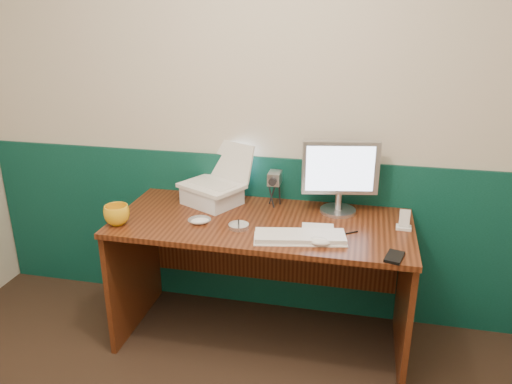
% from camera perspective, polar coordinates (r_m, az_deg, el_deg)
% --- Properties ---
extents(back_wall, '(3.50, 0.04, 2.50)m').
position_cam_1_polar(back_wall, '(2.92, -0.42, 8.87)').
color(back_wall, beige).
rests_on(back_wall, ground).
extents(wainscot, '(3.48, 0.02, 1.00)m').
position_cam_1_polar(wainscot, '(3.14, -0.44, -4.70)').
color(wainscot, '#073228').
rests_on(wainscot, ground).
extents(desk, '(1.60, 0.70, 0.75)m').
position_cam_1_polar(desk, '(2.87, 0.66, -10.18)').
color(desk, '#361609').
rests_on(desk, ground).
extents(laptop_riser, '(0.37, 0.35, 0.10)m').
position_cam_1_polar(laptop_riser, '(2.92, -5.05, -0.42)').
color(laptop_riser, silver).
rests_on(laptop_riser, desk).
extents(laptop, '(0.42, 0.38, 0.28)m').
position_cam_1_polar(laptop, '(2.85, -5.17, 3.14)').
color(laptop, white).
rests_on(laptop, laptop_riser).
extents(monitor, '(0.43, 0.19, 0.42)m').
position_cam_1_polar(monitor, '(2.77, 9.56, 1.70)').
color(monitor, silver).
rests_on(monitor, desk).
extents(keyboard, '(0.46, 0.23, 0.03)m').
position_cam_1_polar(keyboard, '(2.49, 5.05, -5.18)').
color(keyboard, white).
rests_on(keyboard, desk).
extents(mouse_right, '(0.12, 0.07, 0.04)m').
position_cam_1_polar(mouse_right, '(2.44, 7.19, -5.64)').
color(mouse_right, silver).
rests_on(mouse_right, desk).
extents(mouse_left, '(0.12, 0.10, 0.03)m').
position_cam_1_polar(mouse_left, '(2.66, -6.42, -3.32)').
color(mouse_left, white).
rests_on(mouse_left, desk).
extents(mug, '(0.14, 0.14, 0.11)m').
position_cam_1_polar(mug, '(2.73, -15.62, -2.53)').
color(mug, gold).
rests_on(mug, desk).
extents(camcorder, '(0.09, 0.13, 0.20)m').
position_cam_1_polar(camcorder, '(2.87, 2.14, 0.31)').
color(camcorder, '#A3A3A8').
rests_on(camcorder, desk).
extents(cd_spindle, '(0.11, 0.11, 0.02)m').
position_cam_1_polar(cd_spindle, '(2.60, -2.00, -3.92)').
color(cd_spindle, silver).
rests_on(cd_spindle, desk).
extents(cd_loose_a, '(0.13, 0.13, 0.00)m').
position_cam_1_polar(cd_loose_a, '(2.72, -6.48, -3.15)').
color(cd_loose_a, silver).
rests_on(cd_loose_a, desk).
extents(pen, '(0.11, 0.08, 0.01)m').
position_cam_1_polar(pen, '(2.58, 10.31, -4.68)').
color(pen, black).
rests_on(pen, desk).
extents(papers, '(0.18, 0.13, 0.00)m').
position_cam_1_polar(papers, '(2.63, 7.07, -4.07)').
color(papers, silver).
rests_on(papers, desk).
extents(dock, '(0.08, 0.06, 0.01)m').
position_cam_1_polar(dock, '(2.71, 16.51, -3.92)').
color(dock, silver).
rests_on(dock, desk).
extents(music_player, '(0.05, 0.03, 0.09)m').
position_cam_1_polar(music_player, '(2.68, 16.62, -2.89)').
color(music_player, silver).
rests_on(music_player, dock).
extents(pda, '(0.10, 0.14, 0.01)m').
position_cam_1_polar(pda, '(2.39, 15.53, -7.15)').
color(pda, black).
rests_on(pda, desk).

